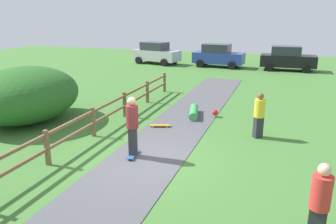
% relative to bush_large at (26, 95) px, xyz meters
% --- Properties ---
extents(ground_plane, '(60.00, 60.00, 0.00)m').
position_rel_bush_large_xyz_m(ground_plane, '(6.20, -1.97, -1.14)').
color(ground_plane, '#427533').
extents(asphalt_path, '(2.40, 28.00, 0.02)m').
position_rel_bush_large_xyz_m(asphalt_path, '(6.20, -1.97, -1.13)').
color(asphalt_path, '#515156').
rests_on(asphalt_path, ground_plane).
extents(wooden_fence, '(0.12, 18.12, 1.10)m').
position_rel_bush_large_xyz_m(wooden_fence, '(3.60, -1.97, -0.48)').
color(wooden_fence, brown).
rests_on(wooden_fence, ground_plane).
extents(bush_large, '(3.99, 4.79, 2.29)m').
position_rel_bush_large_xyz_m(bush_large, '(0.00, 0.00, 0.00)').
color(bush_large, '#286023').
rests_on(bush_large, ground_plane).
extents(skater_riding, '(0.43, 0.82, 1.93)m').
position_rel_bush_large_xyz_m(skater_riding, '(5.75, -1.88, -0.04)').
color(skater_riding, '#265999').
rests_on(skater_riding, asphalt_path).
extents(skater_fallen, '(1.39, 1.66, 0.36)m').
position_rel_bush_large_xyz_m(skater_fallen, '(6.51, 2.96, -0.94)').
color(skater_fallen, green).
rests_on(skater_fallen, asphalt_path).
extents(skateboard_loose, '(0.82, 0.46, 0.08)m').
position_rel_bush_large_xyz_m(skateboard_loose, '(5.55, 1.04, -1.06)').
color(skateboard_loose, '#BF8C19').
rests_on(skateboard_loose, asphalt_path).
extents(bystander_red, '(0.43, 0.43, 1.75)m').
position_rel_bush_large_xyz_m(bystander_red, '(10.88, -4.54, -0.18)').
color(bystander_red, '#2D2D33').
rests_on(bystander_red, ground_plane).
extents(bystander_yellow, '(0.54, 0.54, 1.67)m').
position_rel_bush_large_xyz_m(bystander_yellow, '(9.33, 1.20, -0.23)').
color(bystander_yellow, '#2D2D33').
rests_on(bystander_yellow, ground_plane).
extents(parked_car_blue, '(4.30, 2.22, 1.92)m').
position_rel_bush_large_xyz_m(parked_car_blue, '(4.68, 17.32, -0.19)').
color(parked_car_blue, '#283D99').
rests_on(parked_car_blue, ground_plane).
extents(parked_car_black, '(4.24, 2.08, 1.92)m').
position_rel_bush_large_xyz_m(parked_car_black, '(10.22, 17.31, -0.19)').
color(parked_car_black, black).
rests_on(parked_car_black, ground_plane).
extents(parked_car_silver, '(4.46, 2.65, 1.92)m').
position_rel_bush_large_xyz_m(parked_car_silver, '(-0.93, 17.32, -0.19)').
color(parked_car_silver, '#B7B7BC').
rests_on(parked_car_silver, ground_plane).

